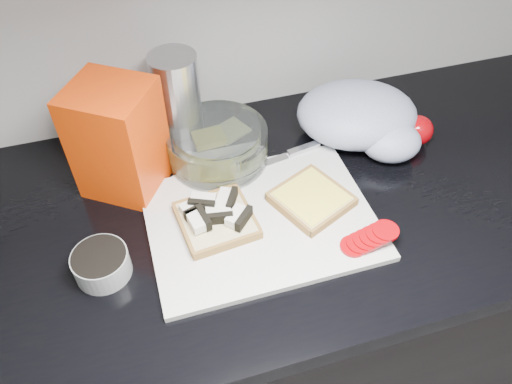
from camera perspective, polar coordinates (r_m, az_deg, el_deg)
base_cabinet at (r=1.33m, az=1.50°, el=-14.46°), size 3.50×0.60×0.86m
countertop at (r=0.96m, az=2.01°, el=-1.43°), size 3.50×0.64×0.04m
cutting_board at (r=0.90m, az=0.55°, el=-3.25°), size 0.40×0.30×0.01m
bread_left at (r=0.88m, az=-4.66°, el=-2.95°), size 0.14×0.14×0.04m
bread_right at (r=0.92m, az=6.33°, el=-0.81°), size 0.17×0.17×0.02m
tomato_slices at (r=0.87m, az=12.84°, el=-5.19°), size 0.12×0.06×0.02m
knife at (r=1.01m, az=3.06°, el=4.05°), size 0.23×0.06×0.01m
seed_tub at (r=0.86m, az=-17.27°, el=-7.77°), size 0.09×0.09×0.05m
tub_lid at (r=0.96m, az=-7.63°, el=0.09°), size 0.12×0.12×0.01m
glass_bowl at (r=0.99m, az=-4.40°, el=5.15°), size 0.20×0.20×0.08m
bread_bag at (r=0.94m, az=-15.46°, el=5.80°), size 0.19×0.18×0.22m
steel_canister at (r=0.99m, az=-8.87°, el=9.74°), size 0.09×0.09×0.22m
grocery_bag at (r=1.06m, az=11.96°, el=8.29°), size 0.29×0.28×0.11m
whole_tomatoes at (r=1.08m, az=16.49°, el=6.44°), size 0.13×0.06×0.06m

